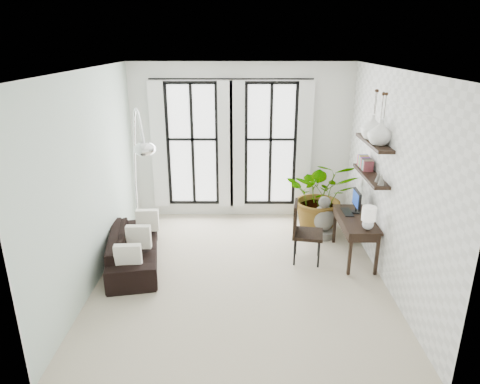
{
  "coord_description": "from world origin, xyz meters",
  "views": [
    {
      "loc": [
        0.02,
        -6.11,
        3.58
      ],
      "look_at": [
        -0.02,
        0.3,
        1.3
      ],
      "focal_mm": 32.0,
      "sensor_mm": 36.0,
      "label": 1
    }
  ],
  "objects_px": {
    "desk": "(357,222)",
    "desk_chair": "(302,228)",
    "arc_lamp": "(138,145)",
    "plant": "(321,195)",
    "buddha": "(323,220)",
    "sofa": "(134,248)"
  },
  "relations": [
    {
      "from": "desk",
      "to": "arc_lamp",
      "type": "bearing_deg",
      "value": 176.08
    },
    {
      "from": "arc_lamp",
      "to": "sofa",
      "type": "bearing_deg",
      "value": -103.58
    },
    {
      "from": "desk",
      "to": "desk_chair",
      "type": "height_order",
      "value": "desk"
    },
    {
      "from": "desk_chair",
      "to": "sofa",
      "type": "bearing_deg",
      "value": -167.25
    },
    {
      "from": "plant",
      "to": "arc_lamp",
      "type": "height_order",
      "value": "arc_lamp"
    },
    {
      "from": "desk_chair",
      "to": "arc_lamp",
      "type": "distance_m",
      "value": 3.06
    },
    {
      "from": "plant",
      "to": "desk",
      "type": "relative_size",
      "value": 1.16
    },
    {
      "from": "desk",
      "to": "sofa",
      "type": "bearing_deg",
      "value": -177.23
    },
    {
      "from": "arc_lamp",
      "to": "buddha",
      "type": "bearing_deg",
      "value": 11.28
    },
    {
      "from": "plant",
      "to": "desk",
      "type": "distance_m",
      "value": 1.26
    },
    {
      "from": "plant",
      "to": "desk",
      "type": "xyz_separation_m",
      "value": [
        0.39,
        -1.2,
        -0.03
      ]
    },
    {
      "from": "sofa",
      "to": "desk",
      "type": "bearing_deg",
      "value": -97.88
    },
    {
      "from": "desk_chair",
      "to": "arc_lamp",
      "type": "relative_size",
      "value": 0.41
    },
    {
      "from": "desk_chair",
      "to": "arc_lamp",
      "type": "bearing_deg",
      "value": -176.17
    },
    {
      "from": "sofa",
      "to": "plant",
      "type": "height_order",
      "value": "plant"
    },
    {
      "from": "sofa",
      "to": "plant",
      "type": "relative_size",
      "value": 1.32
    },
    {
      "from": "desk_chair",
      "to": "buddha",
      "type": "bearing_deg",
      "value": 69.96
    },
    {
      "from": "arc_lamp",
      "to": "buddha",
      "type": "relative_size",
      "value": 3.14
    },
    {
      "from": "plant",
      "to": "desk_chair",
      "type": "relative_size",
      "value": 1.41
    },
    {
      "from": "desk",
      "to": "desk_chair",
      "type": "relative_size",
      "value": 1.21
    },
    {
      "from": "sofa",
      "to": "arc_lamp",
      "type": "bearing_deg",
      "value": -24.24
    },
    {
      "from": "buddha",
      "to": "plant",
      "type": "bearing_deg",
      "value": 92.15
    }
  ]
}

